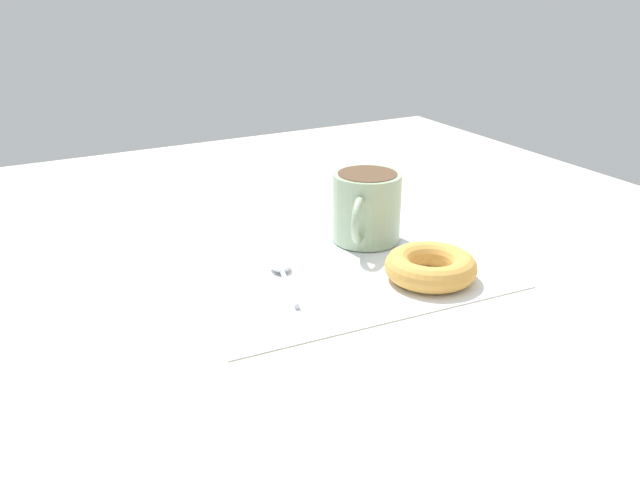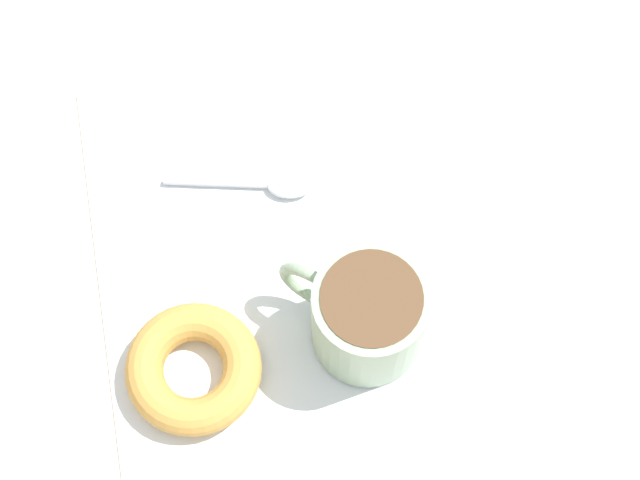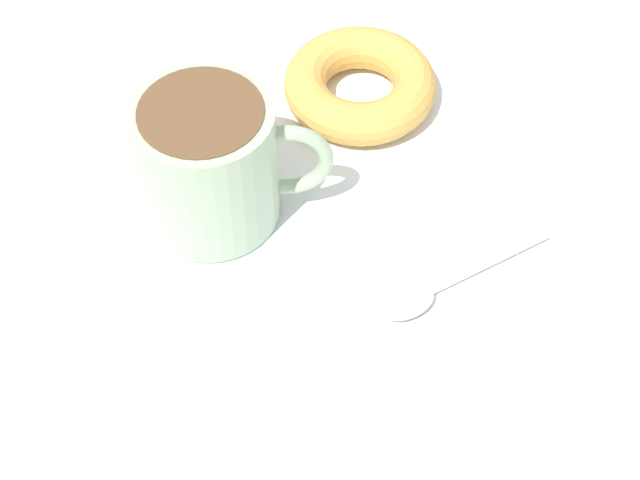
# 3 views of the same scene
# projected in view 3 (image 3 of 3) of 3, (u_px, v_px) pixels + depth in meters

# --- Properties ---
(ground_plane) EXTENTS (1.20, 1.20, 0.02)m
(ground_plane) POSITION_uv_depth(u_px,v_px,m) (349.00, 297.00, 0.64)
(ground_plane) COLOR beige
(napkin) EXTENTS (0.37, 0.37, 0.00)m
(napkin) POSITION_uv_depth(u_px,v_px,m) (320.00, 262.00, 0.64)
(napkin) COLOR white
(napkin) RESTS_ON ground_plane
(coffee_cup) EXTENTS (0.10, 0.10, 0.09)m
(coffee_cup) POSITION_uv_depth(u_px,v_px,m) (210.00, 161.00, 0.63)
(coffee_cup) COLOR #9EB793
(coffee_cup) RESTS_ON napkin
(donut) EXTENTS (0.10, 0.10, 0.03)m
(donut) POSITION_uv_depth(u_px,v_px,m) (360.00, 85.00, 0.71)
(donut) COLOR gold
(donut) RESTS_ON napkin
(spoon) EXTENTS (0.05, 0.12, 0.01)m
(spoon) POSITION_uv_depth(u_px,v_px,m) (427.00, 291.00, 0.62)
(spoon) COLOR silver
(spoon) RESTS_ON napkin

